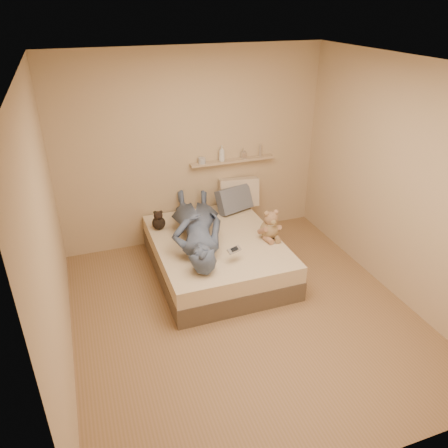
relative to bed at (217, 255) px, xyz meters
name	(u,v)px	position (x,y,z in m)	size (l,w,h in m)	color
room	(247,207)	(0.00, -0.93, 1.08)	(3.80, 3.80, 3.80)	#8E6949
bed	(217,255)	(0.00, 0.00, 0.00)	(1.50, 1.90, 0.45)	brown
game_console	(234,250)	(0.03, -0.54, 0.37)	(0.18, 0.12, 0.06)	#B8BBC0
teddy_bear	(270,227)	(0.63, -0.20, 0.38)	(0.32, 0.30, 0.39)	#937B50
dark_plush	(159,221)	(-0.61, 0.51, 0.34)	(0.17, 0.17, 0.26)	black
pillow_cream	(239,192)	(0.62, 0.83, 0.43)	(0.55, 0.16, 0.40)	#C4B19A
pillow_grey	(234,199)	(0.50, 0.69, 0.40)	(0.50, 0.14, 0.34)	slate
person	(196,226)	(-0.23, 0.06, 0.43)	(0.62, 1.69, 0.40)	#4B5776
wall_shelf	(233,161)	(0.55, 0.91, 0.88)	(1.20, 0.12, 0.03)	tan
shelf_bottles	(224,155)	(0.42, 0.91, 0.97)	(0.92, 0.10, 0.21)	#B5B8BE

